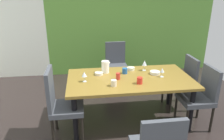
# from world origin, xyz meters

# --- Properties ---
(ground_plane) EXTENTS (5.86, 5.41, 0.02)m
(ground_plane) POSITION_xyz_m (0.00, 0.00, -0.01)
(ground_plane) COLOR black
(back_panel_interior) EXTENTS (1.89, 0.10, 2.54)m
(back_panel_interior) POSITION_xyz_m (-1.98, 2.66, 1.27)
(back_panel_interior) COLOR silver
(back_panel_interior) RESTS_ON ground_plane
(garden_window_panel) EXTENTS (3.97, 0.10, 2.54)m
(garden_window_panel) POSITION_xyz_m (0.95, 2.66, 1.27)
(garden_window_panel) COLOR #588E37
(garden_window_panel) RESTS_ON ground_plane
(dining_table) EXTENTS (1.84, 1.01, 0.72)m
(dining_table) POSITION_xyz_m (0.44, 0.44, 0.65)
(dining_table) COLOR olive
(dining_table) RESTS_ON ground_plane
(chair_head_far) EXTENTS (0.44, 0.45, 0.94)m
(chair_head_far) POSITION_xyz_m (0.44, 1.76, 0.53)
(chair_head_far) COLOR #43464D
(chair_head_far) RESTS_ON ground_plane
(chair_left_near) EXTENTS (0.44, 0.44, 1.02)m
(chair_left_near) POSITION_xyz_m (-0.57, 0.15, 0.55)
(chair_left_near) COLOR #43464D
(chair_left_near) RESTS_ON ground_plane
(chair_right_near) EXTENTS (0.44, 0.44, 0.94)m
(chair_right_near) POSITION_xyz_m (1.44, 0.15, 0.52)
(chair_right_near) COLOR #43464D
(chair_right_near) RESTS_ON ground_plane
(chair_right_far) EXTENTS (0.44, 0.44, 0.91)m
(chair_right_far) POSITION_xyz_m (1.44, 0.73, 0.51)
(chair_right_far) COLOR #43464D
(chair_right_far) RESTS_ON ground_plane
(wine_glass_east) EXTENTS (0.07, 0.07, 0.15)m
(wine_glass_east) POSITION_xyz_m (-0.23, 0.39, 0.83)
(wine_glass_east) COLOR silver
(wine_glass_east) RESTS_ON dining_table
(wine_glass_south) EXTENTS (0.08, 0.08, 0.17)m
(wine_glass_south) POSITION_xyz_m (0.74, 0.72, 0.85)
(wine_glass_south) COLOR silver
(wine_glass_south) RESTS_ON dining_table
(wine_glass_west) EXTENTS (0.06, 0.06, 0.14)m
(wine_glass_west) POSITION_xyz_m (0.93, 0.42, 0.82)
(wine_glass_west) COLOR silver
(wine_glass_west) RESTS_ON dining_table
(serving_bowl_right) EXTENTS (0.16, 0.16, 0.04)m
(serving_bowl_right) POSITION_xyz_m (0.86, 0.55, 0.75)
(serving_bowl_right) COLOR silver
(serving_bowl_right) RESTS_ON dining_table
(serving_bowl_left) EXTENTS (0.13, 0.13, 0.04)m
(serving_bowl_left) POSITION_xyz_m (-0.01, 0.63, 0.74)
(serving_bowl_left) COLOR silver
(serving_bowl_left) RESTS_ON dining_table
(serving_bowl_front) EXTENTS (0.12, 0.12, 0.05)m
(serving_bowl_front) POSITION_xyz_m (0.53, 0.77, 0.75)
(serving_bowl_front) COLOR beige
(serving_bowl_front) RESTS_ON dining_table
(cup_north) EXTENTS (0.06, 0.06, 0.10)m
(cup_north) POSITION_xyz_m (0.26, 0.41, 0.77)
(cup_north) COLOR red
(cup_north) RESTS_ON dining_table
(cup_near_window) EXTENTS (0.08, 0.08, 0.09)m
(cup_near_window) POSITION_xyz_m (0.53, 0.22, 0.77)
(cup_near_window) COLOR red
(cup_near_window) RESTS_ON dining_table
(cup_center) EXTENTS (0.08, 0.08, 0.09)m
(cup_center) POSITION_xyz_m (0.16, 0.19, 0.77)
(cup_center) COLOR beige
(cup_center) RESTS_ON dining_table
(cup_rear) EXTENTS (0.08, 0.08, 0.09)m
(cup_rear) POSITION_xyz_m (0.40, 0.63, 0.77)
(cup_rear) COLOR #22589F
(cup_rear) RESTS_ON dining_table
(pitcher_near_shelf) EXTENTS (0.14, 0.12, 0.19)m
(pitcher_near_shelf) POSITION_xyz_m (0.10, 0.71, 0.82)
(pitcher_near_shelf) COLOR white
(pitcher_near_shelf) RESTS_ON dining_table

